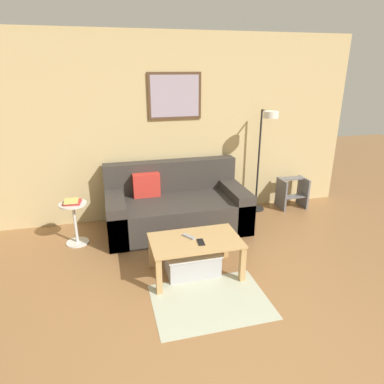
{
  "coord_description": "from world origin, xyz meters",
  "views": [
    {
      "loc": [
        -0.85,
        -1.33,
        2.1
      ],
      "look_at": [
        0.01,
        1.96,
        0.85
      ],
      "focal_mm": 32.0,
      "sensor_mm": 36.0,
      "label": 1
    }
  ],
  "objects_px": {
    "book_stack": "(72,202)",
    "step_stool": "(292,192)",
    "cell_phone": "(201,242)",
    "side_table": "(75,220)",
    "storage_bin": "(192,262)",
    "floor_lamp": "(265,146)",
    "couch": "(176,207)",
    "coffee_table": "(195,246)",
    "remote_control": "(189,237)"
  },
  "relations": [
    {
      "from": "book_stack",
      "to": "step_stool",
      "type": "height_order",
      "value": "book_stack"
    },
    {
      "from": "step_stool",
      "to": "cell_phone",
      "type": "bearing_deg",
      "value": -142.41
    },
    {
      "from": "side_table",
      "to": "book_stack",
      "type": "relative_size",
      "value": 2.47
    },
    {
      "from": "storage_bin",
      "to": "floor_lamp",
      "type": "distance_m",
      "value": 2.12
    },
    {
      "from": "couch",
      "to": "cell_phone",
      "type": "xyz_separation_m",
      "value": [
        -0.01,
        -1.25,
        0.12
      ]
    },
    {
      "from": "cell_phone",
      "to": "coffee_table",
      "type": "bearing_deg",
      "value": 121.85
    },
    {
      "from": "floor_lamp",
      "to": "cell_phone",
      "type": "bearing_deg",
      "value": -134.03
    },
    {
      "from": "storage_bin",
      "to": "cell_phone",
      "type": "xyz_separation_m",
      "value": [
        0.07,
        -0.09,
        0.28
      ]
    },
    {
      "from": "floor_lamp",
      "to": "side_table",
      "type": "bearing_deg",
      "value": -173.9
    },
    {
      "from": "couch",
      "to": "side_table",
      "type": "relative_size",
      "value": 3.46
    },
    {
      "from": "couch",
      "to": "floor_lamp",
      "type": "bearing_deg",
      "value": 5.84
    },
    {
      "from": "coffee_table",
      "to": "remote_control",
      "type": "xyz_separation_m",
      "value": [
        -0.06,
        0.07,
        0.08
      ]
    },
    {
      "from": "floor_lamp",
      "to": "couch",
      "type": "bearing_deg",
      "value": -174.16
    },
    {
      "from": "storage_bin",
      "to": "book_stack",
      "type": "bearing_deg",
      "value": 140.94
    },
    {
      "from": "storage_bin",
      "to": "book_stack",
      "type": "distance_m",
      "value": 1.66
    },
    {
      "from": "cell_phone",
      "to": "storage_bin",
      "type": "bearing_deg",
      "value": 130.44
    },
    {
      "from": "storage_bin",
      "to": "remote_control",
      "type": "bearing_deg",
      "value": 120.5
    },
    {
      "from": "coffee_table",
      "to": "remote_control",
      "type": "height_order",
      "value": "remote_control"
    },
    {
      "from": "step_stool",
      "to": "coffee_table",
      "type": "bearing_deg",
      "value": -144.32
    },
    {
      "from": "book_stack",
      "to": "step_stool",
      "type": "bearing_deg",
      "value": 6.67
    },
    {
      "from": "couch",
      "to": "storage_bin",
      "type": "bearing_deg",
      "value": -93.48
    },
    {
      "from": "book_stack",
      "to": "floor_lamp",
      "type": "bearing_deg",
      "value": 6.14
    },
    {
      "from": "storage_bin",
      "to": "remote_control",
      "type": "height_order",
      "value": "remote_control"
    },
    {
      "from": "storage_bin",
      "to": "floor_lamp",
      "type": "relative_size",
      "value": 0.37
    },
    {
      "from": "book_stack",
      "to": "cell_phone",
      "type": "xyz_separation_m",
      "value": [
        1.31,
        -1.1,
        -0.15
      ]
    },
    {
      "from": "couch",
      "to": "side_table",
      "type": "xyz_separation_m",
      "value": [
        -1.31,
        -0.15,
        0.03
      ]
    },
    {
      "from": "coffee_table",
      "to": "couch",
      "type": "bearing_deg",
      "value": 87.94
    },
    {
      "from": "book_stack",
      "to": "coffee_table",
      "type": "bearing_deg",
      "value": -38.94
    },
    {
      "from": "storage_bin",
      "to": "cell_phone",
      "type": "relative_size",
      "value": 4.08
    },
    {
      "from": "coffee_table",
      "to": "book_stack",
      "type": "height_order",
      "value": "book_stack"
    },
    {
      "from": "coffee_table",
      "to": "book_stack",
      "type": "bearing_deg",
      "value": 141.06
    },
    {
      "from": "storage_bin",
      "to": "step_stool",
      "type": "bearing_deg",
      "value": 34.94
    },
    {
      "from": "coffee_table",
      "to": "storage_bin",
      "type": "xyz_separation_m",
      "value": [
        -0.03,
        0.02,
        -0.2
      ]
    },
    {
      "from": "book_stack",
      "to": "couch",
      "type": "bearing_deg",
      "value": 6.45
    },
    {
      "from": "remote_control",
      "to": "side_table",
      "type": "bearing_deg",
      "value": 108.03
    },
    {
      "from": "couch",
      "to": "coffee_table",
      "type": "xyz_separation_m",
      "value": [
        -0.04,
        -1.18,
        0.04
      ]
    },
    {
      "from": "remote_control",
      "to": "couch",
      "type": "bearing_deg",
      "value": 51.55
    },
    {
      "from": "remote_control",
      "to": "cell_phone",
      "type": "xyz_separation_m",
      "value": [
        0.09,
        -0.14,
        -0.01
      ]
    },
    {
      "from": "floor_lamp",
      "to": "book_stack",
      "type": "bearing_deg",
      "value": -173.86
    },
    {
      "from": "couch",
      "to": "remote_control",
      "type": "height_order",
      "value": "couch"
    },
    {
      "from": "book_stack",
      "to": "remote_control",
      "type": "distance_m",
      "value": 1.56
    },
    {
      "from": "couch",
      "to": "cell_phone",
      "type": "bearing_deg",
      "value": -90.25
    },
    {
      "from": "floor_lamp",
      "to": "book_stack",
      "type": "height_order",
      "value": "floor_lamp"
    },
    {
      "from": "side_table",
      "to": "coffee_table",
      "type": "bearing_deg",
      "value": -39.14
    },
    {
      "from": "step_stool",
      "to": "side_table",
      "type": "bearing_deg",
      "value": -173.36
    },
    {
      "from": "coffee_table",
      "to": "remote_control",
      "type": "bearing_deg",
      "value": 130.48
    },
    {
      "from": "couch",
      "to": "floor_lamp",
      "type": "xyz_separation_m",
      "value": [
        1.33,
        0.14,
        0.75
      ]
    },
    {
      "from": "book_stack",
      "to": "cell_phone",
      "type": "height_order",
      "value": "book_stack"
    },
    {
      "from": "floor_lamp",
      "to": "side_table",
      "type": "relative_size",
      "value": 2.85
    },
    {
      "from": "book_stack",
      "to": "cell_phone",
      "type": "relative_size",
      "value": 1.56
    }
  ]
}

